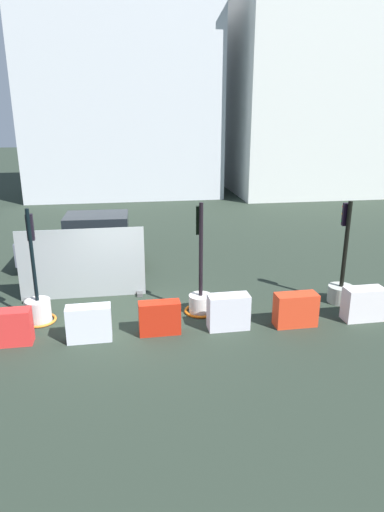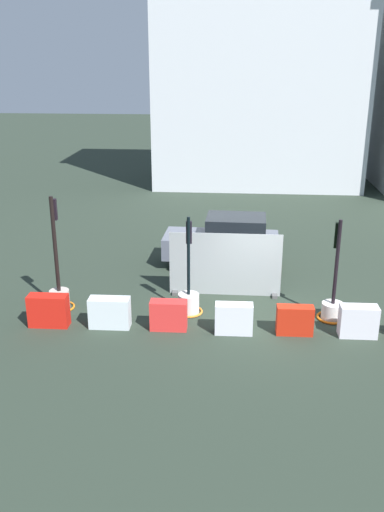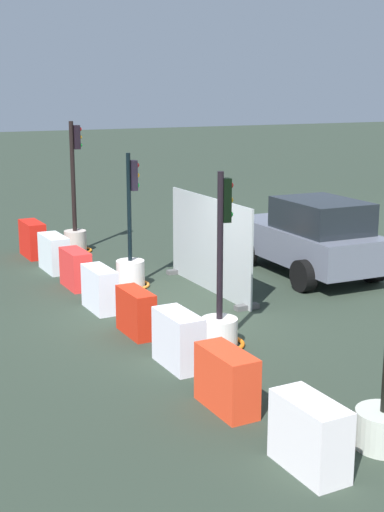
{
  "view_description": "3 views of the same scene",
  "coord_description": "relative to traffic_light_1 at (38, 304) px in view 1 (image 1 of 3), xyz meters",
  "views": [
    {
      "loc": [
        0.14,
        -10.39,
        5.05
      ],
      "look_at": [
        1.75,
        0.03,
        1.62
      ],
      "focal_mm": 31.29,
      "sensor_mm": 36.0,
      "label": 1
    },
    {
      "loc": [
        -0.83,
        -14.36,
        7.02
      ],
      "look_at": [
        -1.99,
        0.12,
        1.81
      ],
      "focal_mm": 38.85,
      "sensor_mm": 36.0,
      "label": 2
    },
    {
      "loc": [
        11.96,
        -5.39,
        4.22
      ],
      "look_at": [
        1.44,
        -0.03,
        1.46
      ],
      "focal_mm": 50.43,
      "sensor_mm": 36.0,
      "label": 3
    }
  ],
  "objects": [
    {
      "name": "traffic_light_1",
      "position": [
        0.0,
        0.0,
        0.0
      ],
      "size": [
        0.83,
        0.83,
        2.9
      ],
      "color": "silver",
      "rests_on": "ground_plane"
    },
    {
      "name": "building_corner_block",
      "position": [
        15.71,
        18.3,
        5.57
      ],
      "size": [
        13.36,
        9.43,
        12.05
      ],
      "color": "silver",
      "rests_on": "ground_plane"
    },
    {
      "name": "building_main_facade",
      "position": [
        2.42,
        18.3,
        5.98
      ],
      "size": [
        12.0,
        6.33,
        12.86
      ],
      "color": "silver",
      "rests_on": "ground_plane"
    },
    {
      "name": "construction_barrier_5",
      "position": [
        4.62,
        -1.09,
        -0.04
      ],
      "size": [
        1.0,
        0.46,
        0.87
      ],
      "color": "silver",
      "rests_on": "ground_plane"
    },
    {
      "name": "construction_barrier_4",
      "position": [
        2.95,
        -1.1,
        -0.07
      ],
      "size": [
        0.98,
        0.38,
        0.8
      ],
      "color": "red",
      "rests_on": "ground_plane"
    },
    {
      "name": "car_grey_saloon",
      "position": [
        0.95,
        4.07,
        0.43
      ],
      "size": [
        4.09,
        2.22,
        1.8
      ],
      "color": "slate",
      "rests_on": "ground_plane"
    },
    {
      "name": "construction_barrier_7",
      "position": [
        8.09,
        -1.14,
        -0.04
      ],
      "size": [
        1.0,
        0.48,
        0.85
      ],
      "color": "silver",
      "rests_on": "ground_plane"
    },
    {
      "name": "traffic_light_3",
      "position": [
        8.05,
        -0.01,
        0.07
      ],
      "size": [
        0.7,
        0.7,
        2.84
      ],
      "color": "#AEB4A7",
      "rests_on": "ground_plane"
    },
    {
      "name": "traffic_light_2",
      "position": [
        4.11,
        -0.08,
        0.03
      ],
      "size": [
        0.86,
        0.86,
        2.93
      ],
      "color": "silver",
      "rests_on": "ground_plane"
    },
    {
      "name": "ground_plane",
      "position": [
        2.1,
        -0.28,
        -0.47
      ],
      "size": [
        120.0,
        120.0,
        0.0
      ],
      "primitive_type": "plane",
      "color": "#283328"
    },
    {
      "name": "construction_barrier_6",
      "position": [
        6.28,
        -1.19,
        -0.05
      ],
      "size": [
        1.04,
        0.45,
        0.83
      ],
      "color": "red",
      "rests_on": "ground_plane"
    },
    {
      "name": "construction_barrier_3",
      "position": [
        1.32,
        -1.19,
        -0.04
      ],
      "size": [
        1.02,
        0.41,
        0.85
      ],
      "color": "silver",
      "rests_on": "ground_plane"
    },
    {
      "name": "construction_barrier_2",
      "position": [
        -0.46,
        -1.09,
        -0.05
      ],
      "size": [
        1.01,
        0.43,
        0.83
      ],
      "color": "red",
      "rests_on": "ground_plane"
    },
    {
      "name": "site_fence_panel",
      "position": [
        1.02,
        1.39,
        0.48
      ],
      "size": [
        3.46,
        0.5,
        2.01
      ],
      "color": "#929A9B",
      "rests_on": "ground_plane"
    }
  ]
}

